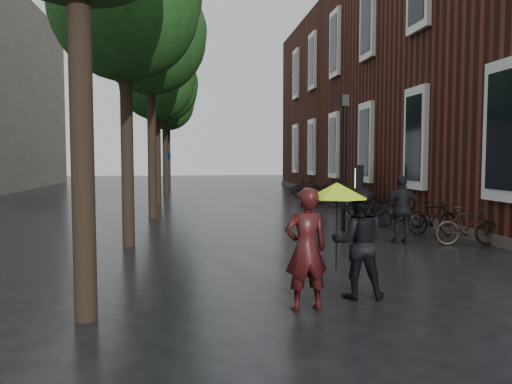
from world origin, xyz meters
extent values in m
plane|color=black|center=(0.00, 0.00, 0.00)|extent=(120.00, 120.00, 0.00)
cube|color=#38160F|center=(10.50, 19.50, 6.00)|extent=(10.00, 33.00, 12.00)
cube|color=silver|center=(5.45, 5.50, 3.00)|extent=(0.25, 1.60, 3.60)
cube|color=black|center=(5.35, 5.50, 3.00)|extent=(0.10, 1.20, 3.00)
cube|color=silver|center=(5.45, 10.50, 3.00)|extent=(0.25, 1.60, 3.60)
cube|color=black|center=(5.35, 10.50, 3.00)|extent=(0.10, 1.20, 3.00)
cube|color=silver|center=(5.45, 15.50, 3.00)|extent=(0.25, 1.60, 3.60)
cube|color=black|center=(5.35, 15.50, 3.00)|extent=(0.10, 1.20, 3.00)
cube|color=silver|center=(5.45, 15.50, 8.50)|extent=(0.25, 1.60, 3.60)
cube|color=black|center=(5.35, 15.50, 8.50)|extent=(0.10, 1.20, 3.00)
cube|color=silver|center=(5.45, 20.50, 3.00)|extent=(0.25, 1.60, 3.60)
cube|color=black|center=(5.35, 20.50, 3.00)|extent=(0.10, 1.20, 3.00)
cube|color=silver|center=(5.45, 20.50, 8.50)|extent=(0.25, 1.60, 3.60)
cube|color=black|center=(5.35, 20.50, 8.50)|extent=(0.10, 1.20, 3.00)
cube|color=silver|center=(5.45, 25.50, 3.00)|extent=(0.25, 1.60, 3.60)
cube|color=black|center=(5.35, 25.50, 3.00)|extent=(0.10, 1.20, 3.00)
cube|color=silver|center=(5.45, 25.50, 8.50)|extent=(0.25, 1.60, 3.60)
cube|color=black|center=(5.35, 25.50, 8.50)|extent=(0.10, 1.20, 3.00)
cube|color=silver|center=(5.45, 30.50, 3.00)|extent=(0.25, 1.60, 3.60)
cube|color=black|center=(5.35, 30.50, 3.00)|extent=(0.10, 1.20, 3.00)
cube|color=silver|center=(5.45, 30.50, 8.50)|extent=(0.25, 1.60, 3.60)
cube|color=black|center=(5.35, 30.50, 8.50)|extent=(0.10, 1.20, 3.00)
cube|color=#3F3833|center=(5.60, 19.50, 0.15)|extent=(0.40, 33.00, 0.30)
cylinder|color=black|center=(-4.00, 1.00, 2.34)|extent=(0.32, 0.32, 4.68)
cylinder|color=black|center=(-4.10, 7.00, 2.25)|extent=(0.32, 0.32, 4.51)
cylinder|color=black|center=(-3.90, 13.00, 2.48)|extent=(0.32, 0.32, 4.95)
cylinder|color=black|center=(-4.05, 19.00, 2.20)|extent=(0.32, 0.32, 4.40)
cylinder|color=black|center=(-3.95, 25.00, 2.39)|extent=(0.32, 0.32, 4.79)
cylinder|color=black|center=(-4.00, 31.00, 2.28)|extent=(0.32, 0.32, 4.57)
imported|color=black|center=(-0.78, 1.06, 0.94)|extent=(0.73, 0.53, 1.87)
imported|color=black|center=(0.23, 1.60, 0.91)|extent=(1.00, 0.85, 1.83)
cylinder|color=black|center=(-0.20, 1.43, 1.15)|extent=(0.02, 0.02, 1.29)
cone|color=#BEEA18|center=(-0.20, 1.43, 1.80)|extent=(1.01, 1.01, 0.26)
cylinder|color=black|center=(-0.20, 1.43, 1.96)|extent=(0.02, 0.02, 0.08)
imported|color=black|center=(3.17, 6.49, 0.92)|extent=(1.13, 0.59, 1.84)
imported|color=black|center=(4.75, 5.94, 0.52)|extent=(1.76, 0.65, 1.04)
imported|color=black|center=(4.74, 7.78, 0.52)|extent=(1.79, 0.82, 1.04)
imported|color=black|center=(4.47, 9.52, 0.42)|extent=(1.70, 0.89, 0.85)
imported|color=black|center=(4.52, 10.90, 0.42)|extent=(1.67, 0.77, 0.85)
imported|color=black|center=(4.46, 12.75, 0.49)|extent=(1.65, 0.59, 0.97)
imported|color=black|center=(4.79, 14.44, 0.44)|extent=(1.69, 0.67, 0.87)
imported|color=black|center=(4.67, 16.26, 0.47)|extent=(1.61, 0.74, 0.93)
imported|color=black|center=(4.42, 17.83, 0.49)|extent=(1.70, 0.80, 0.98)
imported|color=black|center=(4.55, 19.64, 0.47)|extent=(1.59, 0.51, 0.94)
imported|color=black|center=(4.79, 21.25, 0.44)|extent=(1.75, 0.79, 0.89)
imported|color=black|center=(4.51, 23.16, 0.51)|extent=(1.76, 0.87, 1.02)
imported|color=black|center=(4.60, 24.88, 0.41)|extent=(1.56, 0.60, 0.81)
cube|color=black|center=(4.58, 13.87, 1.01)|extent=(0.28, 1.33, 2.01)
cube|color=white|center=(4.43, 13.87, 1.06)|extent=(0.04, 1.12, 1.65)
cylinder|color=black|center=(2.33, 9.01, 2.00)|extent=(0.12, 0.12, 4.00)
cube|color=black|center=(2.33, 9.01, 4.10)|extent=(0.22, 0.22, 0.35)
sphere|color=#FFE5B2|center=(2.33, 9.01, 4.10)|extent=(0.18, 0.18, 0.18)
cylinder|color=#262628|center=(-3.56, 18.26, 1.21)|extent=(0.06, 0.06, 2.42)
cylinder|color=navy|center=(-3.46, 18.26, 2.42)|extent=(0.03, 0.48, 0.48)
camera|label=1|loc=(-2.53, -6.24, 2.32)|focal=35.00mm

